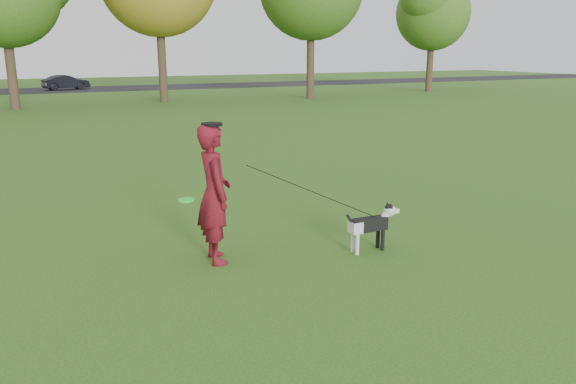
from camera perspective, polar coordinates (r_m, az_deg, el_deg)
ground at (r=8.55m, az=1.74°, el=-6.53°), size 120.00×120.00×0.00m
road at (r=47.36m, az=-21.00°, el=9.69°), size 120.00×7.00×0.02m
man at (r=8.15m, az=-7.51°, el=-0.19°), size 0.54×0.78×2.04m
dog at (r=8.74m, az=8.57°, el=-3.11°), size 0.97×0.19×0.74m
car_mid at (r=47.29m, az=-21.65°, el=10.32°), size 3.58×1.92×1.12m
man_held_items at (r=8.40m, az=2.75°, el=-0.07°), size 3.01×0.77×1.55m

